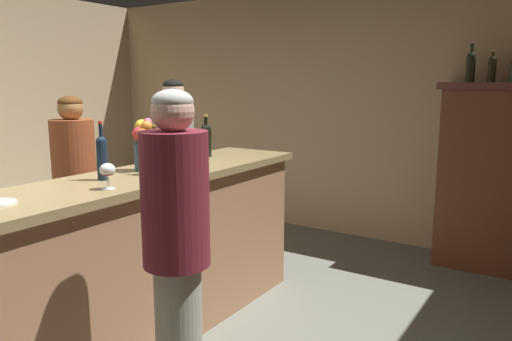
% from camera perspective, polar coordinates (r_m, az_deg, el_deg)
% --- Properties ---
extents(wall_back, '(5.68, 0.12, 2.62)m').
position_cam_1_polar(wall_back, '(5.52, 6.49, 6.79)').
color(wall_back, tan).
rests_on(wall_back, ground).
extents(bar_counter, '(0.63, 2.75, 1.07)m').
position_cam_1_polar(bar_counter, '(3.18, -13.35, -10.00)').
color(bar_counter, '#986B4A').
rests_on(bar_counter, ground).
extents(display_cabinet, '(0.93, 0.46, 1.63)m').
position_cam_1_polar(display_cabinet, '(4.70, 25.77, -0.36)').
color(display_cabinet, brown).
rests_on(display_cabinet, ground).
extents(wine_bottle_rose, '(0.08, 0.08, 0.32)m').
position_cam_1_polar(wine_bottle_rose, '(3.73, -5.80, 3.71)').
color(wine_bottle_rose, black).
rests_on(wine_bottle_rose, bar_counter).
extents(wine_bottle_chardonnay, '(0.06, 0.06, 0.34)m').
position_cam_1_polar(wine_bottle_chardonnay, '(2.93, -17.39, 1.68)').
color(wine_bottle_chardonnay, '#172539').
rests_on(wine_bottle_chardonnay, bar_counter).
extents(wine_bottle_pinot, '(0.08, 0.08, 0.30)m').
position_cam_1_polar(wine_bottle_pinot, '(3.03, -8.81, 2.03)').
color(wine_bottle_pinot, '#123226').
rests_on(wine_bottle_pinot, bar_counter).
extents(wine_bottle_syrah, '(0.07, 0.07, 0.31)m').
position_cam_1_polar(wine_bottle_syrah, '(3.03, -11.60, 2.06)').
color(wine_bottle_syrah, '#4C2B19').
rests_on(wine_bottle_syrah, bar_counter).
extents(wine_glass_front, '(0.08, 0.08, 0.14)m').
position_cam_1_polar(wine_glass_front, '(2.67, -16.80, -0.07)').
color(wine_glass_front, white).
rests_on(wine_glass_front, bar_counter).
extents(wine_glass_mid, '(0.08, 0.08, 0.13)m').
position_cam_1_polar(wine_glass_mid, '(3.36, -10.94, 2.18)').
color(wine_glass_mid, white).
rests_on(wine_glass_mid, bar_counter).
extents(flower_arrangement, '(0.15, 0.14, 0.33)m').
position_cam_1_polar(flower_arrangement, '(3.18, -12.91, 3.13)').
color(flower_arrangement, '#314B63').
rests_on(flower_arrangement, bar_counter).
extents(display_bottle_left, '(0.08, 0.08, 0.32)m').
position_cam_1_polar(display_bottle_left, '(4.68, 23.60, 11.06)').
color(display_bottle_left, black).
rests_on(display_bottle_left, display_cabinet).
extents(display_bottle_midleft, '(0.07, 0.07, 0.27)m').
position_cam_1_polar(display_bottle_midleft, '(4.65, 25.65, 10.66)').
color(display_bottle_midleft, black).
rests_on(display_bottle_midleft, display_cabinet).
extents(patron_in_navy, '(0.35, 0.35, 1.52)m').
position_cam_1_polar(patron_in_navy, '(4.37, -20.22, -0.89)').
color(patron_in_navy, '#949692').
rests_on(patron_in_navy, ground).
extents(patron_in_grey, '(0.36, 0.36, 1.65)m').
position_cam_1_polar(patron_in_grey, '(4.62, -9.32, 1.08)').
color(patron_in_grey, '#252543').
rests_on(patron_in_grey, ground).
extents(bartender, '(0.31, 0.31, 1.59)m').
position_cam_1_polar(bartender, '(2.28, -9.17, -8.68)').
color(bartender, gray).
rests_on(bartender, ground).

